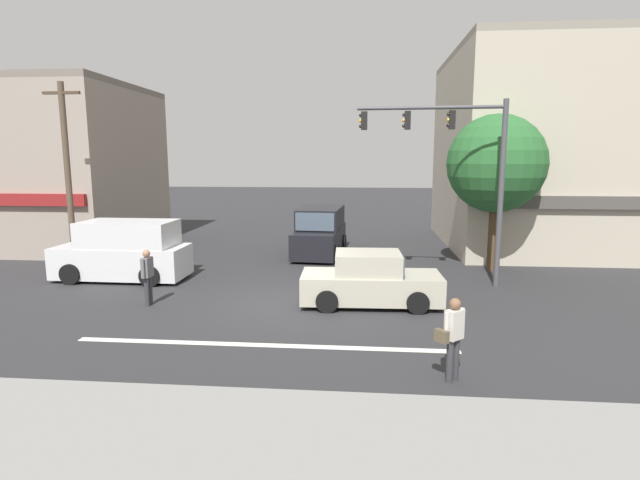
{
  "coord_description": "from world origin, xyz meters",
  "views": [
    {
      "loc": [
        2.29,
        -14.4,
        4.31
      ],
      "look_at": [
        0.82,
        2.0,
        1.6
      ],
      "focal_mm": 28.0,
      "sensor_mm": 36.0,
      "label": 1
    }
  ],
  "objects_px": {
    "traffic_light_mast": "(462,158)",
    "sedan_approaching_near": "(370,281)",
    "utility_pole_far_right": "(498,167)",
    "street_tree": "(496,164)",
    "van_crossing_rightbound": "(320,232)",
    "van_parked_curbside": "(124,252)",
    "utility_pole_near_left": "(68,176)",
    "pedestrian_mid_crossing": "(147,274)",
    "pedestrian_foreground_with_bag": "(453,334)"
  },
  "relations": [
    {
      "from": "traffic_light_mast",
      "to": "sedan_approaching_near",
      "type": "height_order",
      "value": "traffic_light_mast"
    },
    {
      "from": "utility_pole_far_right",
      "to": "street_tree",
      "type": "bearing_deg",
      "value": -105.9
    },
    {
      "from": "utility_pole_far_right",
      "to": "traffic_light_mast",
      "type": "xyz_separation_m",
      "value": [
        -2.57,
        -5.39,
        0.38
      ]
    },
    {
      "from": "street_tree",
      "to": "van_crossing_rightbound",
      "type": "height_order",
      "value": "street_tree"
    },
    {
      "from": "van_crossing_rightbound",
      "to": "van_parked_curbside",
      "type": "bearing_deg",
      "value": -140.97
    },
    {
      "from": "van_parked_curbside",
      "to": "utility_pole_near_left",
      "type": "bearing_deg",
      "value": 159.93
    },
    {
      "from": "utility_pole_far_right",
      "to": "pedestrian_mid_crossing",
      "type": "distance_m",
      "value": 15.2
    },
    {
      "from": "traffic_light_mast",
      "to": "pedestrian_mid_crossing",
      "type": "relative_size",
      "value": 3.71
    },
    {
      "from": "street_tree",
      "to": "van_parked_curbside",
      "type": "xyz_separation_m",
      "value": [
        -13.48,
        -2.77,
        -3.09
      ]
    },
    {
      "from": "utility_pole_near_left",
      "to": "pedestrian_mid_crossing",
      "type": "relative_size",
      "value": 4.21
    },
    {
      "from": "street_tree",
      "to": "traffic_light_mast",
      "type": "height_order",
      "value": "traffic_light_mast"
    },
    {
      "from": "sedan_approaching_near",
      "to": "pedestrian_mid_crossing",
      "type": "height_order",
      "value": "pedestrian_mid_crossing"
    },
    {
      "from": "sedan_approaching_near",
      "to": "traffic_light_mast",
      "type": "bearing_deg",
      "value": 41.64
    },
    {
      "from": "utility_pole_near_left",
      "to": "pedestrian_mid_crossing",
      "type": "height_order",
      "value": "utility_pole_near_left"
    },
    {
      "from": "van_parked_curbside",
      "to": "pedestrian_foreground_with_bag",
      "type": "relative_size",
      "value": 2.77
    },
    {
      "from": "utility_pole_near_left",
      "to": "van_crossing_rightbound",
      "type": "distance_m",
      "value": 10.37
    },
    {
      "from": "utility_pole_near_left",
      "to": "van_crossing_rightbound",
      "type": "xyz_separation_m",
      "value": [
        8.99,
        4.43,
        -2.66
      ]
    },
    {
      "from": "van_parked_curbside",
      "to": "pedestrian_mid_crossing",
      "type": "height_order",
      "value": "van_parked_curbside"
    },
    {
      "from": "utility_pole_far_right",
      "to": "van_crossing_rightbound",
      "type": "relative_size",
      "value": 1.6
    },
    {
      "from": "van_parked_curbside",
      "to": "pedestrian_mid_crossing",
      "type": "bearing_deg",
      "value": -53.96
    },
    {
      "from": "pedestrian_mid_crossing",
      "to": "street_tree",
      "type": "bearing_deg",
      "value": 27.26
    },
    {
      "from": "utility_pole_near_left",
      "to": "van_crossing_rightbound",
      "type": "relative_size",
      "value": 1.49
    },
    {
      "from": "utility_pole_far_right",
      "to": "pedestrian_foreground_with_bag",
      "type": "distance_m",
      "value": 14.03
    },
    {
      "from": "pedestrian_foreground_with_bag",
      "to": "pedestrian_mid_crossing",
      "type": "bearing_deg",
      "value": 151.39
    },
    {
      "from": "traffic_light_mast",
      "to": "pedestrian_mid_crossing",
      "type": "height_order",
      "value": "traffic_light_mast"
    },
    {
      "from": "traffic_light_mast",
      "to": "utility_pole_far_right",
      "type": "bearing_deg",
      "value": 64.49
    },
    {
      "from": "traffic_light_mast",
      "to": "van_parked_curbside",
      "type": "relative_size",
      "value": 1.34
    },
    {
      "from": "pedestrian_foreground_with_bag",
      "to": "pedestrian_mid_crossing",
      "type": "xyz_separation_m",
      "value": [
        -8.06,
        4.4,
        -0.0
      ]
    },
    {
      "from": "utility_pole_near_left",
      "to": "traffic_light_mast",
      "type": "height_order",
      "value": "utility_pole_near_left"
    },
    {
      "from": "utility_pole_far_right",
      "to": "van_parked_curbside",
      "type": "bearing_deg",
      "value": -158.38
    },
    {
      "from": "van_crossing_rightbound",
      "to": "traffic_light_mast",
      "type": "bearing_deg",
      "value": -44.21
    },
    {
      "from": "utility_pole_near_left",
      "to": "traffic_light_mast",
      "type": "bearing_deg",
      "value": -2.46
    },
    {
      "from": "traffic_light_mast",
      "to": "sedan_approaching_near",
      "type": "distance_m",
      "value": 5.38
    },
    {
      "from": "sedan_approaching_near",
      "to": "utility_pole_near_left",
      "type": "bearing_deg",
      "value": 163.69
    },
    {
      "from": "pedestrian_foreground_with_bag",
      "to": "utility_pole_near_left",
      "type": "bearing_deg",
      "value": 146.76
    },
    {
      "from": "utility_pole_far_right",
      "to": "sedan_approaching_near",
      "type": "bearing_deg",
      "value": -124.66
    },
    {
      "from": "van_crossing_rightbound",
      "to": "pedestrian_foreground_with_bag",
      "type": "bearing_deg",
      "value": -73.78
    },
    {
      "from": "utility_pole_far_right",
      "to": "traffic_light_mast",
      "type": "bearing_deg",
      "value": -115.51
    },
    {
      "from": "sedan_approaching_near",
      "to": "pedestrian_foreground_with_bag",
      "type": "distance_m",
      "value": 5.29
    },
    {
      "from": "utility_pole_far_right",
      "to": "van_parked_curbside",
      "type": "distance_m",
      "value": 15.66
    },
    {
      "from": "pedestrian_foreground_with_bag",
      "to": "van_parked_curbside",
      "type": "bearing_deg",
      "value": 144.09
    },
    {
      "from": "utility_pole_far_right",
      "to": "traffic_light_mast",
      "type": "distance_m",
      "value": 5.98
    },
    {
      "from": "utility_pole_far_right",
      "to": "pedestrian_mid_crossing",
      "type": "bearing_deg",
      "value": -144.24
    },
    {
      "from": "street_tree",
      "to": "pedestrian_mid_crossing",
      "type": "xyz_separation_m",
      "value": [
        -11.27,
        -5.81,
        -3.14
      ]
    },
    {
      "from": "street_tree",
      "to": "van_crossing_rightbound",
      "type": "bearing_deg",
      "value": 159.77
    },
    {
      "from": "street_tree",
      "to": "utility_pole_near_left",
      "type": "relative_size",
      "value": 0.85
    },
    {
      "from": "utility_pole_near_left",
      "to": "van_parked_curbside",
      "type": "height_order",
      "value": "utility_pole_near_left"
    },
    {
      "from": "traffic_light_mast",
      "to": "pedestrian_mid_crossing",
      "type": "bearing_deg",
      "value": -160.77
    },
    {
      "from": "utility_pole_far_right",
      "to": "van_crossing_rightbound",
      "type": "height_order",
      "value": "utility_pole_far_right"
    },
    {
      "from": "van_crossing_rightbound",
      "to": "pedestrian_foreground_with_bag",
      "type": "relative_size",
      "value": 2.82
    }
  ]
}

